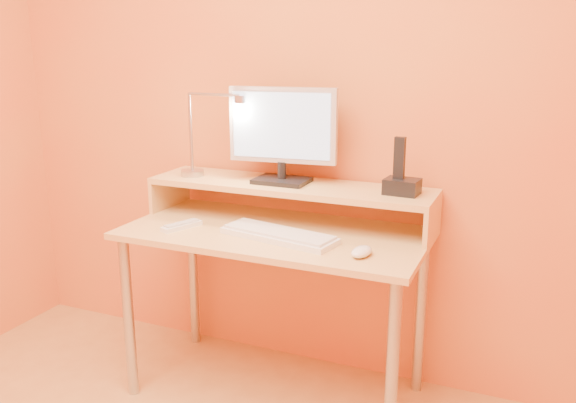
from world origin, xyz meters
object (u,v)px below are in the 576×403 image
at_px(phone_dock, 402,187).
at_px(remote_control, 182,226).
at_px(monitor_panel, 283,125).
at_px(mouse, 362,252).
at_px(keyboard, 279,236).
at_px(lamp_base, 192,173).

relative_size(phone_dock, remote_control, 0.74).
bearing_deg(monitor_panel, mouse, -42.60).
xyz_separation_m(keyboard, mouse, (0.35, -0.07, 0.01)).
bearing_deg(mouse, phone_dock, 88.82).
height_order(monitor_panel, keyboard, monitor_panel).
relative_size(phone_dock, mouse, 1.22).
bearing_deg(keyboard, lamp_base, 168.47).
relative_size(keyboard, remote_control, 2.63).
bearing_deg(monitor_panel, remote_control, -145.59).
xyz_separation_m(monitor_panel, keyboard, (0.09, -0.25, -0.39)).
height_order(phone_dock, mouse, phone_dock).
distance_m(lamp_base, remote_control, 0.30).
xyz_separation_m(lamp_base, mouse, (0.85, -0.28, -0.15)).
distance_m(phone_dock, mouse, 0.36).
bearing_deg(mouse, lamp_base, 172.53).
distance_m(lamp_base, mouse, 0.91).
bearing_deg(lamp_base, mouse, -18.12).
distance_m(keyboard, mouse, 0.35).
bearing_deg(keyboard, monitor_panel, 121.08).
bearing_deg(remote_control, keyboard, 25.65).
xyz_separation_m(lamp_base, phone_dock, (0.92, 0.03, 0.02)).
relative_size(monitor_panel, mouse, 4.21).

